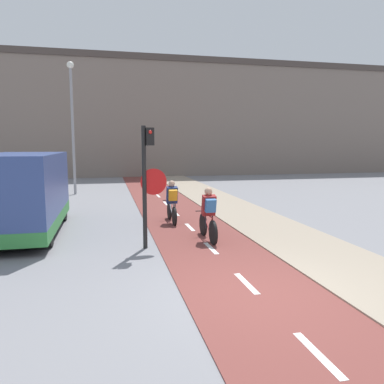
{
  "coord_description": "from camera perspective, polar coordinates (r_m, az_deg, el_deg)",
  "views": [
    {
      "loc": [
        -2.54,
        -5.97,
        2.66
      ],
      "look_at": [
        0.0,
        5.18,
        1.2
      ],
      "focal_mm": 35.0,
      "sensor_mm": 36.0,
      "label": 1
    }
  ],
  "objects": [
    {
      "name": "sidewalk_strip",
      "position": [
        8.25,
        26.53,
        -12.13
      ],
      "size": [
        2.4,
        60.0,
        0.05
      ],
      "color": "gray",
      "rests_on": "ground_plane"
    },
    {
      "name": "street_lamp_far",
      "position": [
        20.9,
        -17.79,
        11.18
      ],
      "size": [
        0.36,
        0.36,
        6.89
      ],
      "color": "gray",
      "rests_on": "ground_plane"
    },
    {
      "name": "ground_plane",
      "position": [
        7.01,
        9.8,
        -15.14
      ],
      "size": [
        120.0,
        120.0,
        0.0
      ],
      "primitive_type": "plane",
      "color": "gray"
    },
    {
      "name": "van",
      "position": [
        12.17,
        -24.39,
        -0.37
      ],
      "size": [
        2.08,
        5.37,
        2.39
      ],
      "color": "#334784",
      "rests_on": "ground_plane"
    },
    {
      "name": "building_row_background",
      "position": [
        33.4,
        -8.62,
        11.09
      ],
      "size": [
        60.0,
        5.2,
        9.82
      ],
      "color": "slate",
      "rests_on": "ground_plane"
    },
    {
      "name": "cyclist_near",
      "position": [
        10.37,
        2.54,
        -3.57
      ],
      "size": [
        0.46,
        1.71,
        1.49
      ],
      "color": "black",
      "rests_on": "ground_plane"
    },
    {
      "name": "cyclist_far",
      "position": [
        12.69,
        -3.07,
        -1.61
      ],
      "size": [
        0.46,
        1.63,
        1.45
      ],
      "color": "black",
      "rests_on": "ground_plane"
    },
    {
      "name": "bike_lane",
      "position": [
        7.01,
        9.78,
        -15.04
      ],
      "size": [
        2.63,
        60.0,
        0.02
      ],
      "color": "brown",
      "rests_on": "ground_plane"
    },
    {
      "name": "traffic_light_pole",
      "position": [
        9.5,
        -6.78,
        2.85
      ],
      "size": [
        0.67,
        0.25,
        3.12
      ],
      "color": "black",
      "rests_on": "ground_plane"
    }
  ]
}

